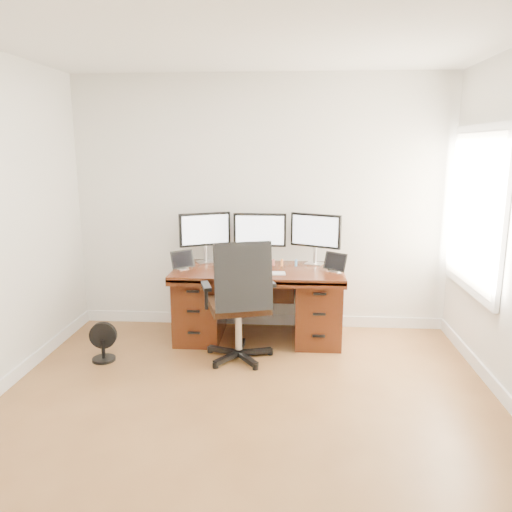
# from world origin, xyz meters

# --- Properties ---
(ground) EXTENTS (4.50, 4.50, 0.00)m
(ground) POSITION_xyz_m (0.00, 0.00, 0.00)
(ground) COLOR brown
(ground) RESTS_ON ground
(back_wall) EXTENTS (4.00, 0.10, 2.70)m
(back_wall) POSITION_xyz_m (0.00, 2.25, 1.35)
(back_wall) COLOR white
(back_wall) RESTS_ON ground
(desk) EXTENTS (1.70, 0.80, 0.75)m
(desk) POSITION_xyz_m (0.00, 1.83, 0.40)
(desk) COLOR #431C0D
(desk) RESTS_ON ground
(office_chair) EXTENTS (0.77, 0.77, 1.16)m
(office_chair) POSITION_xyz_m (-0.13, 1.26, 0.38)
(office_chair) COLOR black
(office_chair) RESTS_ON ground
(floor_fan) EXTENTS (0.25, 0.21, 0.37)m
(floor_fan) POSITION_xyz_m (-1.40, 1.17, 0.18)
(floor_fan) COLOR black
(floor_fan) RESTS_ON ground
(monitor_left) EXTENTS (0.51, 0.27, 0.53)m
(monitor_left) POSITION_xyz_m (-0.58, 2.07, 1.09)
(monitor_left) COLOR silver
(monitor_left) RESTS_ON desk
(monitor_center) EXTENTS (0.55, 0.14, 0.53)m
(monitor_center) POSITION_xyz_m (-0.00, 2.07, 1.09)
(monitor_center) COLOR silver
(monitor_center) RESTS_ON desk
(monitor_right) EXTENTS (0.51, 0.27, 0.53)m
(monitor_right) POSITION_xyz_m (0.58, 2.07, 1.09)
(monitor_right) COLOR silver
(monitor_right) RESTS_ON desk
(tablet_left) EXTENTS (0.23, 0.20, 0.19)m
(tablet_left) POSITION_xyz_m (-0.76, 1.75, 0.84)
(tablet_left) COLOR silver
(tablet_left) RESTS_ON desk
(tablet_right) EXTENTS (0.23, 0.20, 0.19)m
(tablet_right) POSITION_xyz_m (0.76, 1.75, 0.84)
(tablet_right) COLOR silver
(tablet_right) RESTS_ON desk
(keyboard) EXTENTS (0.31, 0.17, 0.01)m
(keyboard) POSITION_xyz_m (-0.06, 1.60, 0.76)
(keyboard) COLOR white
(keyboard) RESTS_ON desk
(trackpad) EXTENTS (0.14, 0.14, 0.01)m
(trackpad) POSITION_xyz_m (0.21, 1.63, 0.76)
(trackpad) COLOR silver
(trackpad) RESTS_ON desk
(drawing_tablet) EXTENTS (0.25, 0.20, 0.01)m
(drawing_tablet) POSITION_xyz_m (-0.28, 1.65, 0.76)
(drawing_tablet) COLOR black
(drawing_tablet) RESTS_ON desk
(phone) EXTENTS (0.14, 0.07, 0.01)m
(phone) POSITION_xyz_m (0.01, 1.81, 0.76)
(phone) COLOR black
(phone) RESTS_ON desk
(figurine_purple) EXTENTS (0.03, 0.03, 0.07)m
(figurine_purple) POSITION_xyz_m (-0.38, 1.95, 0.79)
(figurine_purple) COLOR #9968CB
(figurine_purple) RESTS_ON desk
(figurine_pink) EXTENTS (0.03, 0.03, 0.07)m
(figurine_pink) POSITION_xyz_m (-0.24, 1.95, 0.79)
(figurine_pink) COLOR pink
(figurine_pink) RESTS_ON desk
(figurine_yellow) EXTENTS (0.03, 0.03, 0.07)m
(figurine_yellow) POSITION_xyz_m (-0.15, 1.95, 0.79)
(figurine_yellow) COLOR #D6C166
(figurine_yellow) RESTS_ON desk
(figurine_brown) EXTENTS (0.03, 0.03, 0.07)m
(figurine_brown) POSITION_xyz_m (0.15, 1.95, 0.79)
(figurine_brown) COLOR #985048
(figurine_brown) RESTS_ON desk
(figurine_orange) EXTENTS (0.03, 0.03, 0.07)m
(figurine_orange) POSITION_xyz_m (0.24, 1.95, 0.79)
(figurine_orange) COLOR #F59846
(figurine_orange) RESTS_ON desk
(figurine_blue) EXTENTS (0.03, 0.03, 0.07)m
(figurine_blue) POSITION_xyz_m (0.38, 1.95, 0.79)
(figurine_blue) COLOR #5297D7
(figurine_blue) RESTS_ON desk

